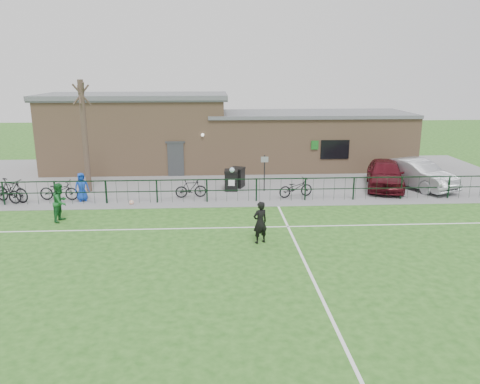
{
  "coord_description": "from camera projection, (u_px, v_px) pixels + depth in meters",
  "views": [
    {
      "loc": [
        -1.11,
        -14.8,
        6.57
      ],
      "look_at": [
        0.0,
        5.0,
        1.3
      ],
      "focal_mm": 35.0,
      "sensor_mm": 36.0,
      "label": 1
    }
  ],
  "objects": [
    {
      "name": "wheelie_bin_left",
      "position": [
        231.0,
        181.0,
        25.78
      ],
      "size": [
        0.75,
        0.84,
        1.05
      ],
      "primitive_type": "cube",
      "rotation": [
        0.0,
        0.0,
        -0.07
      ],
      "color": "black",
      "rests_on": "paving_strip"
    },
    {
      "name": "pitch_line_touch",
      "position": [
        237.0,
        203.0,
        23.55
      ],
      "size": [
        28.0,
        0.1,
        0.01
      ],
      "primitive_type": "cube",
      "color": "white",
      "rests_on": "ground"
    },
    {
      "name": "bicycle_b",
      "position": [
        11.0,
        190.0,
        23.44
      ],
      "size": [
        2.09,
        1.29,
        1.22
      ],
      "primitive_type": "imported",
      "rotation": [
        0.0,
        0.0,
        1.19
      ],
      "color": "black",
      "rests_on": "paving_strip"
    },
    {
      "name": "bicycle_c",
      "position": [
        59.0,
        190.0,
        23.83
      ],
      "size": [
        2.02,
        0.85,
        1.03
      ],
      "primitive_type": "imported",
      "rotation": [
        0.0,
        0.0,
        1.49
      ],
      "color": "black",
      "rests_on": "paving_strip"
    },
    {
      "name": "clubhouse",
      "position": [
        217.0,
        135.0,
        31.33
      ],
      "size": [
        24.25,
        5.4,
        4.96
      ],
      "color": "#A27B5A",
      "rests_on": "ground"
    },
    {
      "name": "car_maroon",
      "position": [
        385.0,
        174.0,
        26.17
      ],
      "size": [
        3.22,
        5.12,
        1.63
      ],
      "primitive_type": "imported",
      "rotation": [
        0.0,
        0.0,
        -0.29
      ],
      "color": "#4C0D16",
      "rests_on": "paving_strip"
    },
    {
      "name": "bicycle_e",
      "position": [
        296.0,
        188.0,
        24.42
      ],
      "size": [
        1.99,
        1.16,
        0.99
      ],
      "primitive_type": "imported",
      "rotation": [
        0.0,
        0.0,
        1.86
      ],
      "color": "black",
      "rests_on": "paving_strip"
    },
    {
      "name": "bicycle_d",
      "position": [
        191.0,
        188.0,
        24.32
      ],
      "size": [
        1.65,
        0.64,
        0.97
      ],
      "primitive_type": "imported",
      "rotation": [
        0.0,
        0.0,
        1.69
      ],
      "color": "black",
      "rests_on": "paving_strip"
    },
    {
      "name": "pitch_line_perp",
      "position": [
        306.0,
        264.0,
        16.14
      ],
      "size": [
        0.1,
        16.0,
        0.01
      ],
      "primitive_type": "cube",
      "color": "white",
      "rests_on": "ground"
    },
    {
      "name": "bare_tree",
      "position": [
        85.0,
        137.0,
        24.95
      ],
      "size": [
        0.3,
        0.3,
        6.0
      ],
      "primitive_type": "cylinder",
      "color": "#433229",
      "rests_on": "ground"
    },
    {
      "name": "perimeter_fence",
      "position": [
        237.0,
        190.0,
        23.59
      ],
      "size": [
        28.0,
        0.1,
        1.2
      ],
      "primitive_type": "cube",
      "color": "black",
      "rests_on": "ground"
    },
    {
      "name": "pitch_line_mid",
      "position": [
        241.0,
        227.0,
        19.89
      ],
      "size": [
        28.0,
        0.1,
        0.01
      ],
      "primitive_type": "cube",
      "color": "white",
      "rests_on": "ground"
    },
    {
      "name": "ground",
      "position": [
        248.0,
        266.0,
        16.03
      ],
      "size": [
        90.0,
        90.0,
        0.0
      ],
      "primitive_type": "plane",
      "color": "#255819",
      "rests_on": "ground"
    },
    {
      "name": "spectator_child",
      "position": [
        82.0,
        187.0,
        23.62
      ],
      "size": [
        0.84,
        0.72,
        1.45
      ],
      "primitive_type": "imported",
      "rotation": [
        0.0,
        0.0,
        0.43
      ],
      "color": "#133DB3",
      "rests_on": "paving_strip"
    },
    {
      "name": "car_silver",
      "position": [
        416.0,
        174.0,
        26.32
      ],
      "size": [
        3.53,
        5.1,
        1.59
      ],
      "primitive_type": "imported",
      "rotation": [
        0.0,
        0.0,
        0.43
      ],
      "color": "#9FA0A6",
      "rests_on": "paving_strip"
    },
    {
      "name": "outfield_player",
      "position": [
        60.0,
        202.0,
        20.55
      ],
      "size": [
        0.81,
        0.95,
        1.72
      ],
      "primitive_type": "imported",
      "rotation": [
        0.0,
        0.0,
        1.36
      ],
      "color": "#1B6029",
      "rests_on": "ground"
    },
    {
      "name": "wheelie_bin_right",
      "position": [
        237.0,
        178.0,
        26.46
      ],
      "size": [
        0.93,
        0.98,
        1.03
      ],
      "primitive_type": "cube",
      "rotation": [
        0.0,
        0.0,
        -0.4
      ],
      "color": "black",
      "rests_on": "paving_strip"
    },
    {
      "name": "bicycle_a",
      "position": [
        3.0,
        193.0,
        23.3
      ],
      "size": [
        2.1,
        1.08,
        1.05
      ],
      "primitive_type": "imported",
      "rotation": [
        0.0,
        0.0,
        1.37
      ],
      "color": "black",
      "rests_on": "paving_strip"
    },
    {
      "name": "ball_ground",
      "position": [
        132.0,
        202.0,
        23.19
      ],
      "size": [
        0.23,
        0.23,
        0.23
      ],
      "primitive_type": "sphere",
      "color": "white",
      "rests_on": "ground"
    },
    {
      "name": "paving_strip",
      "position": [
        232.0,
        177.0,
        29.05
      ],
      "size": [
        34.0,
        13.0,
        0.02
      ],
      "primitive_type": "cube",
      "color": "slate",
      "rests_on": "ground"
    },
    {
      "name": "goalkeeper_kick",
      "position": [
        259.0,
        221.0,
        18.0
      ],
      "size": [
        1.43,
        3.37,
        2.38
      ],
      "color": "black",
      "rests_on": "ground"
    },
    {
      "name": "sign_post",
      "position": [
        264.0,
        173.0,
        25.5
      ],
      "size": [
        0.07,
        0.07,
        2.0
      ],
      "primitive_type": "cylinder",
      "rotation": [
        0.0,
        0.0,
        -0.29
      ],
      "color": "black",
      "rests_on": "paving_strip"
    }
  ]
}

